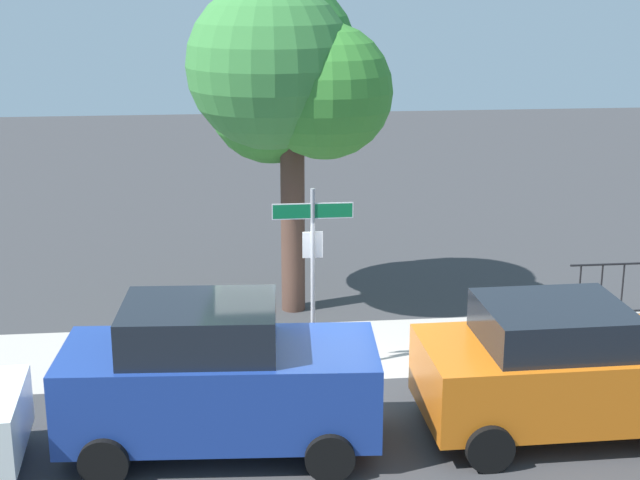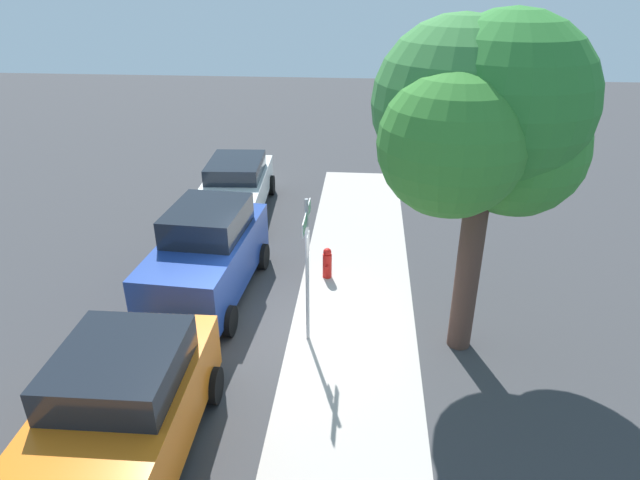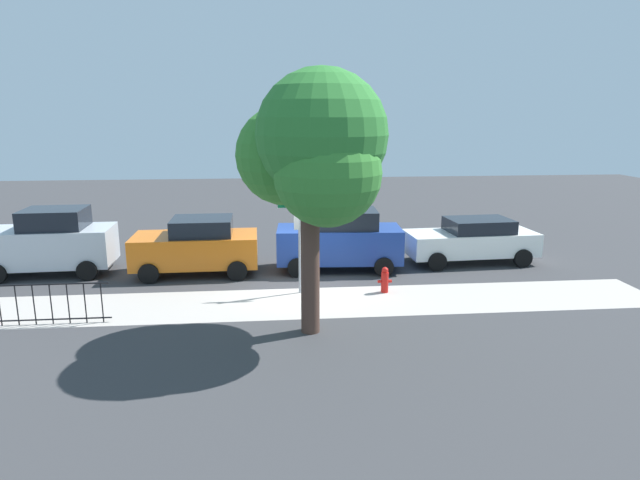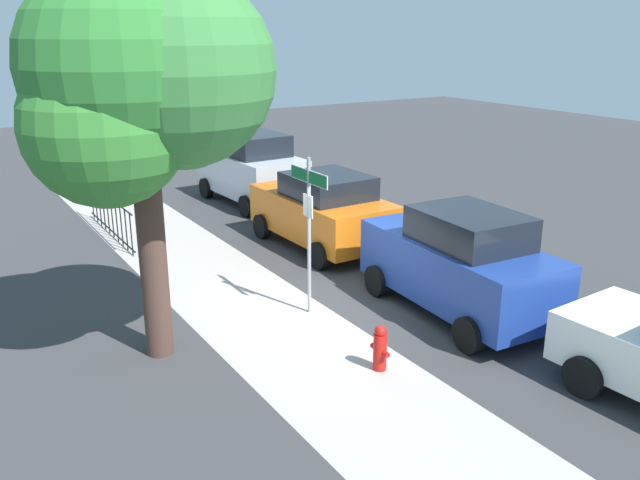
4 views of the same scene
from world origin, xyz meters
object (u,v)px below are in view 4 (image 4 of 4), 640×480
object	(u,v)px
car_blue	(460,263)
car_silver	(252,169)
street_sign	(309,209)
fire_hydrant	(380,348)
car_orange	(323,210)
shade_tree	(146,84)

from	to	relation	value
car_blue	car_silver	xyz separation A→B (m)	(9.60, -0.39, 0.05)
street_sign	car_blue	bearing A→B (deg)	-122.32
car_silver	fire_hydrant	world-z (taller)	car_silver
street_sign	car_silver	distance (m)	8.60
car_blue	car_orange	xyz separation A→B (m)	(4.80, 0.03, -0.08)
street_sign	car_orange	world-z (taller)	street_sign
car_silver	car_blue	bearing A→B (deg)	175.32
shade_tree	car_blue	size ratio (longest dim) A/B	1.46
shade_tree	fire_hydrant	xyz separation A→B (m)	(-2.27, -2.76, -4.09)
street_sign	shade_tree	bearing A→B (deg)	94.98
street_sign	car_silver	world-z (taller)	street_sign
car_silver	car_orange	bearing A→B (deg)	172.67
car_blue	fire_hydrant	world-z (taller)	car_blue
street_sign	shade_tree	size ratio (longest dim) A/B	0.49
car_blue	car_orange	distance (m)	4.80
car_orange	car_silver	distance (m)	4.82
shade_tree	car_orange	world-z (taller)	shade_tree
fire_hydrant	shade_tree	bearing A→B (deg)	50.62
shade_tree	fire_hydrant	world-z (taller)	shade_tree
car_orange	fire_hydrant	bearing A→B (deg)	155.11
street_sign	car_orange	size ratio (longest dim) A/B	0.74
street_sign	fire_hydrant	distance (m)	3.04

